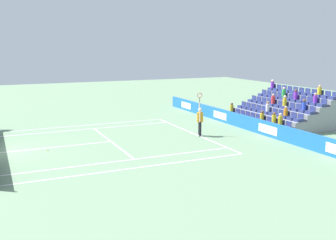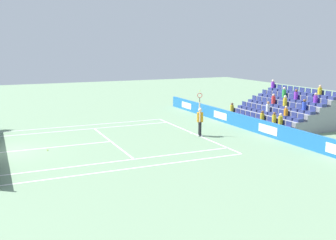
# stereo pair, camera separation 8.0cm
# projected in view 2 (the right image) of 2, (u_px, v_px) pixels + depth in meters

# --- Properties ---
(line_baseline) EXTENTS (10.97, 0.10, 0.01)m
(line_baseline) POSITION_uv_depth(u_px,v_px,m) (193.00, 133.00, 25.59)
(line_baseline) COLOR white
(line_baseline) RESTS_ON ground
(line_service) EXTENTS (8.23, 0.10, 0.01)m
(line_service) POSITION_uv_depth(u_px,v_px,m) (111.00, 141.00, 23.38)
(line_service) COLOR white
(line_service) RESTS_ON ground
(line_centre_service) EXTENTS (0.10, 6.40, 0.01)m
(line_centre_service) POSITION_uv_depth(u_px,v_px,m) (56.00, 147.00, 22.08)
(line_centre_service) COLOR white
(line_centre_service) RESTS_ON ground
(line_singles_sideline_left) EXTENTS (0.10, 11.89, 0.01)m
(line_singles_sideline_left) POSITION_uv_depth(u_px,v_px,m) (88.00, 129.00, 26.88)
(line_singles_sideline_left) COLOR white
(line_singles_sideline_left) RESTS_ON ground
(line_singles_sideline_right) EXTENTS (0.10, 11.89, 0.01)m
(line_singles_sideline_right) POSITION_uv_depth(u_px,v_px,m) (125.00, 160.00, 19.50)
(line_singles_sideline_right) COLOR white
(line_singles_sideline_right) RESTS_ON ground
(line_doubles_sideline_left) EXTENTS (0.10, 11.89, 0.01)m
(line_doubles_sideline_left) POSITION_uv_depth(u_px,v_px,m) (83.00, 125.00, 28.11)
(line_doubles_sideline_left) COLOR white
(line_doubles_sideline_left) RESTS_ON ground
(line_doubles_sideline_right) EXTENTS (0.10, 11.89, 0.01)m
(line_doubles_sideline_right) POSITION_uv_depth(u_px,v_px,m) (135.00, 168.00, 18.28)
(line_doubles_sideline_right) COLOR white
(line_doubles_sideline_right) RESTS_ON ground
(line_centre_mark) EXTENTS (0.10, 0.20, 0.01)m
(line_centre_mark) POSITION_uv_depth(u_px,v_px,m) (192.00, 133.00, 25.55)
(line_centre_mark) COLOR white
(line_centre_mark) RESTS_ON ground
(sponsor_barrier) EXTENTS (22.35, 0.22, 0.92)m
(sponsor_barrier) POSITION_uv_depth(u_px,v_px,m) (243.00, 122.00, 27.07)
(sponsor_barrier) COLOR #1E66AD
(sponsor_barrier) RESTS_ON ground
(tennis_player) EXTENTS (0.51, 0.43, 2.85)m
(tennis_player) POSITION_uv_depth(u_px,v_px,m) (200.00, 120.00, 24.66)
(tennis_player) COLOR black
(tennis_player) RESTS_ON ground
(stadium_stand) EXTENTS (6.82, 4.75, 2.96)m
(stadium_stand) POSITION_uv_depth(u_px,v_px,m) (284.00, 113.00, 28.44)
(stadium_stand) COLOR gray
(stadium_stand) RESTS_ON ground
(loose_tennis_ball) EXTENTS (0.07, 0.07, 0.07)m
(loose_tennis_ball) POSITION_uv_depth(u_px,v_px,m) (48.00, 150.00, 21.33)
(loose_tennis_ball) COLOR #D1E533
(loose_tennis_ball) RESTS_ON ground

